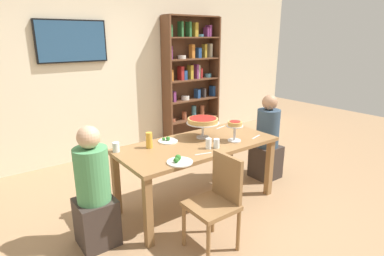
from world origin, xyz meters
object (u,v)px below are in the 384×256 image
(television, at_px, (72,41))
(cutlery_knife_near, at_px, (203,154))
(salad_plate_near_diner, at_px, (168,141))
(dining_table, at_px, (197,151))
(water_glass_clear_far, at_px, (116,147))
(water_glass_clear_spare, at_px, (209,143))
(bookshelf, at_px, (190,77))
(cutlery_fork_far, at_px, (221,127))
(water_glass_clear_near, at_px, (217,143))
(salad_plate_far_diner, at_px, (179,161))
(cutlery_fork_near, at_px, (256,137))
(chair_near_left, at_px, (217,198))
(personal_pizza_stand, at_px, (235,127))
(diner_head_west, at_px, (94,196))
(beer_glass_amber_tall, at_px, (149,140))
(deep_dish_pizza_stand, at_px, (203,121))
(diner_head_east, at_px, (267,143))

(television, bearing_deg, cutlery_knife_near, -79.21)
(salad_plate_near_diner, bearing_deg, dining_table, -44.64)
(water_glass_clear_far, xyz_separation_m, water_glass_clear_spare, (0.81, -0.49, 0.01))
(bookshelf, xyz_separation_m, cutlery_fork_far, (-0.78, -1.71, -0.41))
(salad_plate_near_diner, bearing_deg, water_glass_clear_spare, -62.86)
(television, relative_size, water_glass_clear_near, 9.95)
(television, height_order, salad_plate_far_diner, television)
(television, bearing_deg, cutlery_fork_near, -61.13)
(dining_table, distance_m, cutlery_fork_far, 0.69)
(television, relative_size, water_glass_clear_spare, 8.84)
(chair_near_left, xyz_separation_m, water_glass_clear_spare, (0.31, 0.50, 0.31))
(water_glass_clear_near, distance_m, cutlery_fork_near, 0.61)
(personal_pizza_stand, relative_size, water_glass_clear_far, 2.32)
(diner_head_west, xyz_separation_m, beer_glass_amber_tall, (0.69, 0.21, 0.33))
(beer_glass_amber_tall, xyz_separation_m, cutlery_fork_far, (1.11, 0.11, -0.08))
(bookshelf, height_order, water_glass_clear_near, bookshelf)
(personal_pizza_stand, relative_size, cutlery_fork_far, 1.28)
(chair_near_left, relative_size, beer_glass_amber_tall, 5.15)
(cutlery_knife_near, bearing_deg, water_glass_clear_near, 28.46)
(salad_plate_near_diner, relative_size, salad_plate_far_diner, 0.89)
(deep_dish_pizza_stand, xyz_separation_m, cutlery_knife_near, (-0.32, -0.41, -0.19))
(dining_table, relative_size, diner_head_east, 1.55)
(deep_dish_pizza_stand, height_order, beer_glass_amber_tall, deep_dish_pizza_stand)
(dining_table, relative_size, water_glass_clear_near, 18.04)
(bookshelf, bearing_deg, cutlery_knife_near, -123.96)
(water_glass_clear_near, relative_size, cutlery_fork_far, 0.55)
(television, bearing_deg, deep_dish_pizza_stand, -68.63)
(water_glass_clear_spare, height_order, cutlery_knife_near, water_glass_clear_spare)
(salad_plate_far_diner, height_order, water_glass_clear_near, water_glass_clear_near)
(water_glass_clear_far, relative_size, cutlery_fork_far, 0.55)
(cutlery_fork_far, bearing_deg, chair_near_left, 34.10)
(deep_dish_pizza_stand, height_order, cutlery_fork_far, deep_dish_pizza_stand)
(chair_near_left, height_order, water_glass_clear_far, chair_near_left)
(diner_head_west, height_order, chair_near_left, diner_head_west)
(water_glass_clear_near, distance_m, cutlery_knife_near, 0.24)
(diner_head_west, bearing_deg, cutlery_knife_near, -14.96)
(diner_head_east, bearing_deg, beer_glass_amber_tall, -6.41)
(television, height_order, cutlery_fork_far, television)
(television, bearing_deg, salad_plate_far_diner, -86.71)
(diner_head_east, distance_m, chair_near_left, 1.66)
(television, bearing_deg, personal_pizza_stand, -66.67)
(deep_dish_pizza_stand, bearing_deg, dining_table, -145.65)
(dining_table, xyz_separation_m, diner_head_east, (1.18, -0.00, -0.16))
(salad_plate_far_diner, relative_size, water_glass_clear_spare, 2.20)
(bookshelf, bearing_deg, diner_head_west, -141.86)
(beer_glass_amber_tall, height_order, cutlery_fork_near, beer_glass_amber_tall)
(beer_glass_amber_tall, height_order, water_glass_clear_spare, beer_glass_amber_tall)
(cutlery_fork_far, bearing_deg, bookshelf, -127.76)
(water_glass_clear_spare, bearing_deg, beer_glass_amber_tall, 141.12)
(salad_plate_near_diner, distance_m, cutlery_knife_near, 0.54)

